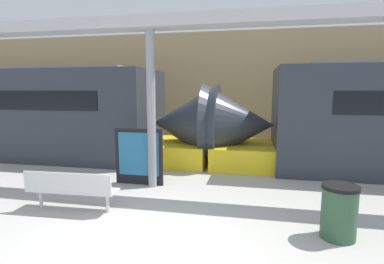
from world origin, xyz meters
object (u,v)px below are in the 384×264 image
at_px(trash_bin, 339,212).
at_px(support_column_near, 151,110).
at_px(bench_near, 70,188).
at_px(poster_board, 139,156).

relative_size(trash_bin, support_column_near, 0.23).
xyz_separation_m(bench_near, trash_bin, (4.94, -0.10, -0.05)).
bearing_deg(trash_bin, poster_board, 154.34).
relative_size(bench_near, trash_bin, 2.06).
height_order(bench_near, trash_bin, trash_bin).
height_order(trash_bin, support_column_near, support_column_near).
distance_m(trash_bin, support_column_near, 4.57).
bearing_deg(support_column_near, bench_near, -120.17).
bearing_deg(poster_board, trash_bin, -25.66).
height_order(bench_near, support_column_near, support_column_near).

